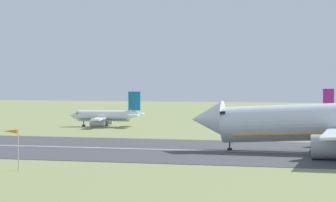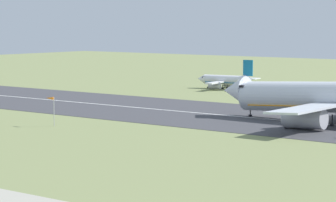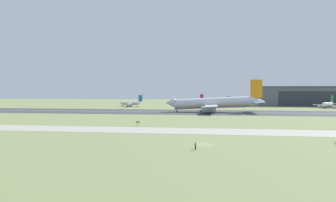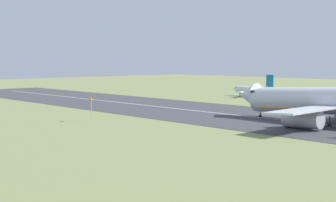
# 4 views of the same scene
# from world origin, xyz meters

# --- Properties ---
(ground_plane) EXTENTS (602.60, 602.60, 0.00)m
(ground_plane) POSITION_xyz_m (0.00, 57.34, 0.00)
(ground_plane) COLOR #7A8451
(runway_strip) EXTENTS (362.60, 43.65, 0.06)m
(runway_strip) POSITION_xyz_m (0.00, 114.67, 0.03)
(runway_strip) COLOR #3D3D42
(runway_strip) RESTS_ON ground_plane
(runway_centreline) EXTENTS (326.34, 0.70, 0.01)m
(runway_centreline) POSITION_xyz_m (0.00, 114.67, 0.07)
(runway_centreline) COLOR silver
(runway_centreline) RESTS_ON runway_strip
(airplane_parked_west) EXTENTS (19.68, 21.26, 9.08)m
(airplane_parked_west) POSITION_xyz_m (-63.18, 171.40, 2.68)
(airplane_parked_west) COLOR white
(airplane_parked_west) RESTS_ON ground_plane
(windsock_pole) EXTENTS (2.51, 0.74, 5.83)m
(windsock_pole) POSITION_xyz_m (-44.14, 79.30, 5.21)
(windsock_pole) COLOR #B7B7BC
(windsock_pole) RESTS_ON ground_plane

